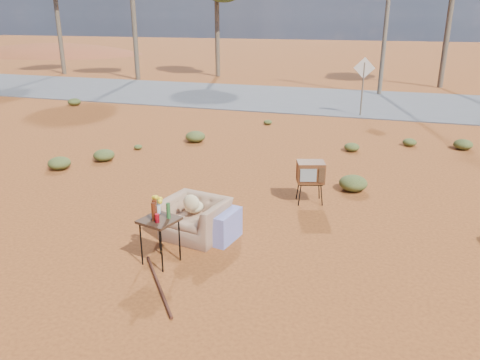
% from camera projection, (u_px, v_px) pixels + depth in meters
% --- Properties ---
extents(ground, '(140.00, 140.00, 0.00)m').
position_uv_depth(ground, '(210.00, 254.00, 7.54)').
color(ground, '#974E1E').
rests_on(ground, ground).
extents(highway, '(140.00, 7.00, 0.04)m').
position_uv_depth(highway, '(331.00, 101.00, 21.00)').
color(highway, '#565659').
rests_on(highway, ground).
extents(dirt_mound, '(26.00, 18.00, 2.00)m').
position_uv_depth(dirt_mound, '(53.00, 54.00, 46.69)').
color(dirt_mound, brown).
rests_on(dirt_mound, ground).
extents(armchair, '(1.33, 0.84, 0.90)m').
position_uv_depth(armchair, '(200.00, 214.00, 8.01)').
color(armchair, '#966E52').
rests_on(armchair, ground).
extents(tv_unit, '(0.64, 0.57, 0.87)m').
position_uv_depth(tv_unit, '(311.00, 173.00, 9.43)').
color(tv_unit, black).
rests_on(tv_unit, ground).
extents(side_table, '(0.63, 0.63, 1.04)m').
position_uv_depth(side_table, '(159.00, 216.00, 7.09)').
color(side_table, '#341D13').
rests_on(side_table, ground).
extents(rusty_bar, '(1.08, 1.34, 0.04)m').
position_uv_depth(rusty_bar, '(159.00, 284.00, 6.66)').
color(rusty_bar, '#472012').
rests_on(rusty_bar, ground).
extents(road_sign, '(0.78, 0.06, 2.19)m').
position_uv_depth(road_sign, '(364.00, 76.00, 17.39)').
color(road_sign, brown).
rests_on(road_sign, ground).
extents(utility_pole_center, '(1.40, 0.20, 8.00)m').
position_uv_depth(utility_pole_center, '(388.00, 3.00, 21.30)').
color(utility_pole_center, brown).
rests_on(utility_pole_center, ground).
extents(scrub_patch, '(17.49, 8.07, 0.33)m').
position_uv_depth(scrub_patch, '(243.00, 164.00, 11.69)').
color(scrub_patch, '#525926').
rests_on(scrub_patch, ground).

